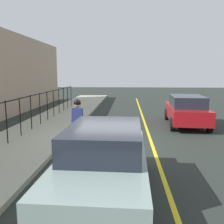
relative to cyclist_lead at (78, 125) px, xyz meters
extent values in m
plane|color=#262C27|center=(0.85, -1.14, -0.91)|extent=(80.00, 80.00, 0.00)
cube|color=yellow|center=(0.85, -2.74, -0.91)|extent=(36.00, 0.12, 0.01)
cube|color=#A4A48F|center=(0.85, 2.26, -0.84)|extent=(40.00, 3.20, 0.15)
cylinder|color=black|center=(0.09, 2.66, 0.04)|extent=(0.04, 0.04, 1.60)
cylinder|color=black|center=(1.27, 2.66, 0.04)|extent=(0.04, 0.04, 1.60)
cylinder|color=black|center=(2.44, 2.66, 0.04)|extent=(0.04, 0.04, 1.60)
cylinder|color=black|center=(3.62, 2.66, 0.04)|extent=(0.04, 0.04, 1.60)
cylinder|color=black|center=(4.80, 2.66, 0.04)|extent=(0.04, 0.04, 1.60)
cylinder|color=black|center=(5.98, 2.66, 0.04)|extent=(0.04, 0.04, 1.60)
cylinder|color=black|center=(7.16, 2.66, 0.04)|extent=(0.04, 0.04, 1.60)
cylinder|color=black|center=(8.34, 2.66, 0.04)|extent=(0.04, 0.04, 1.60)
cylinder|color=black|center=(9.52, 2.66, 0.04)|extent=(0.04, 0.04, 1.60)
cylinder|color=black|center=(10.69, 2.66, 0.04)|extent=(0.04, 0.04, 1.60)
cube|color=black|center=(1.85, 2.66, 0.79)|extent=(17.68, 0.04, 0.04)
torus|color=black|center=(0.61, -0.01, -0.58)|extent=(0.66, 0.07, 0.66)
torus|color=black|center=(-0.44, 0.01, -0.58)|extent=(0.66, 0.07, 0.66)
cube|color=black|center=(0.08, 0.00, -0.33)|extent=(0.93, 0.06, 0.24)
cylinder|color=black|center=(-0.07, 0.00, -0.18)|extent=(0.03, 0.03, 0.35)
cube|color=navy|center=(-0.02, 0.00, 0.29)|extent=(0.35, 0.37, 0.63)
sphere|color=tan|center=(0.03, 0.00, 0.71)|extent=(0.22, 0.22, 0.22)
sphere|color=black|center=(0.03, 0.00, 0.78)|extent=(0.26, 0.26, 0.26)
cylinder|color=#191E38|center=(-0.04, 0.10, -0.23)|extent=(0.34, 0.13, 0.65)
cylinder|color=#191E38|center=(-0.04, -0.10, -0.23)|extent=(0.34, 0.13, 0.65)
cube|color=black|center=(-0.39, 0.01, -0.16)|extent=(0.24, 0.20, 0.18)
cube|color=maroon|center=(4.59, -4.88, -0.24)|extent=(4.50, 2.06, 0.70)
cube|color=#1E232D|center=(4.40, -4.87, 0.39)|extent=(2.55, 1.73, 0.56)
cylinder|color=black|center=(6.14, -4.12, -0.59)|extent=(0.65, 0.26, 0.64)
cylinder|color=black|center=(6.04, -5.82, -0.59)|extent=(0.65, 0.26, 0.64)
cylinder|color=black|center=(3.15, -3.94, -0.59)|extent=(0.65, 0.26, 0.64)
cylinder|color=black|center=(3.05, -5.64, -0.59)|extent=(0.65, 0.26, 0.64)
cube|color=gray|center=(-3.50, -1.27, -0.24)|extent=(4.44, 1.91, 0.70)
cube|color=#1E232D|center=(-3.30, -1.28, 0.39)|extent=(2.50, 1.64, 0.56)
cylinder|color=black|center=(-4.98, -0.39, -0.59)|extent=(0.65, 0.24, 0.64)
cylinder|color=black|center=(-2.03, -2.16, -0.59)|extent=(0.65, 0.24, 0.64)
cylinder|color=black|center=(-1.98, -0.46, -0.59)|extent=(0.65, 0.24, 0.64)
camera|label=1|loc=(-8.68, -1.78, 1.81)|focal=40.12mm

